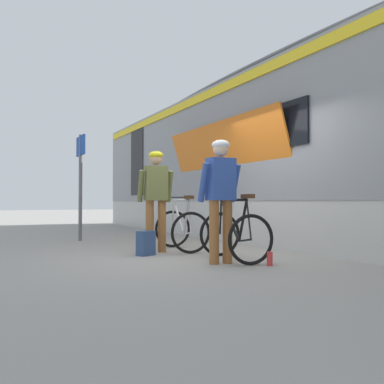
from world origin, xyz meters
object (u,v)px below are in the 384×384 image
at_px(train_car, 305,152).
at_px(bicycle_near_black, 235,234).
at_px(cyclist_far_in_olive, 156,192).
at_px(cyclist_near_in_blue, 221,189).
at_px(water_bottle_near_the_bikes, 270,259).
at_px(backpack_on_platform, 146,243).
at_px(platform_sign_post, 81,169).
at_px(bicycle_far_silver, 181,228).

bearing_deg(train_car, bicycle_near_black, -151.78).
bearing_deg(cyclist_far_in_olive, cyclist_near_in_blue, -79.66).
bearing_deg(train_car, water_bottle_near_the_bikes, -141.54).
bearing_deg(cyclist_far_in_olive, backpack_on_platform, -135.38).
xyz_separation_m(train_car, cyclist_far_in_olive, (-3.60, -0.12, -0.91)).
relative_size(cyclist_far_in_olive, platform_sign_post, 0.73).
distance_m(cyclist_far_in_olive, bicycle_far_silver, 0.84).
bearing_deg(bicycle_far_silver, water_bottle_near_the_bikes, -83.09).
bearing_deg(cyclist_far_in_olive, water_bottle_near_the_bikes, -69.74).
xyz_separation_m(cyclist_near_in_blue, cyclist_far_in_olive, (-0.30, 1.63, 0.00)).
bearing_deg(bicycle_far_silver, cyclist_near_in_blue, -97.58).
xyz_separation_m(bicycle_near_black, backpack_on_platform, (-0.96, 1.16, -0.20)).
relative_size(bicycle_far_silver, backpack_on_platform, 2.90).
relative_size(backpack_on_platform, water_bottle_near_the_bikes, 2.10).
bearing_deg(cyclist_near_in_blue, cyclist_far_in_olive, 100.34).
distance_m(bicycle_near_black, water_bottle_near_the_bikes, 0.73).
distance_m(cyclist_far_in_olive, backpack_on_platform, 0.96).
xyz_separation_m(backpack_on_platform, water_bottle_near_the_bikes, (1.09, -1.81, -0.10)).
bearing_deg(cyclist_near_in_blue, backpack_on_platform, 114.67).
relative_size(cyclist_near_in_blue, platform_sign_post, 0.73).
xyz_separation_m(cyclist_far_in_olive, platform_sign_post, (-0.66, 2.77, 0.57)).
relative_size(cyclist_far_in_olive, bicycle_far_silver, 1.52).
relative_size(train_car, bicycle_near_black, 15.65).
bearing_deg(bicycle_near_black, bicycle_far_silver, 94.82).
height_order(cyclist_far_in_olive, bicycle_far_silver, cyclist_far_in_olive).
xyz_separation_m(train_car, cyclist_near_in_blue, (-3.30, -1.75, -0.91)).
distance_m(cyclist_near_in_blue, bicycle_near_black, 0.76).
distance_m(cyclist_near_in_blue, bicycle_far_silver, 1.81).
height_order(train_car, bicycle_near_black, train_car).
xyz_separation_m(bicycle_near_black, bicycle_far_silver, (-0.13, 1.51, 0.00)).
relative_size(bicycle_far_silver, water_bottle_near_the_bikes, 6.09).
relative_size(cyclist_near_in_blue, cyclist_far_in_olive, 1.00).
bearing_deg(bicycle_near_black, cyclist_near_in_blue, -154.75).
xyz_separation_m(bicycle_near_black, platform_sign_post, (-1.30, 4.24, 1.22)).
relative_size(water_bottle_near_the_bikes, platform_sign_post, 0.08).
distance_m(bicycle_far_silver, water_bottle_near_the_bikes, 2.20).
height_order(train_car, cyclist_near_in_blue, train_car).
height_order(cyclist_near_in_blue, cyclist_far_in_olive, same).
relative_size(cyclist_near_in_blue, bicycle_far_silver, 1.52).
bearing_deg(platform_sign_post, cyclist_far_in_olive, -76.71).
distance_m(cyclist_far_in_olive, bicycle_near_black, 1.73).
bearing_deg(platform_sign_post, cyclist_near_in_blue, -77.79).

